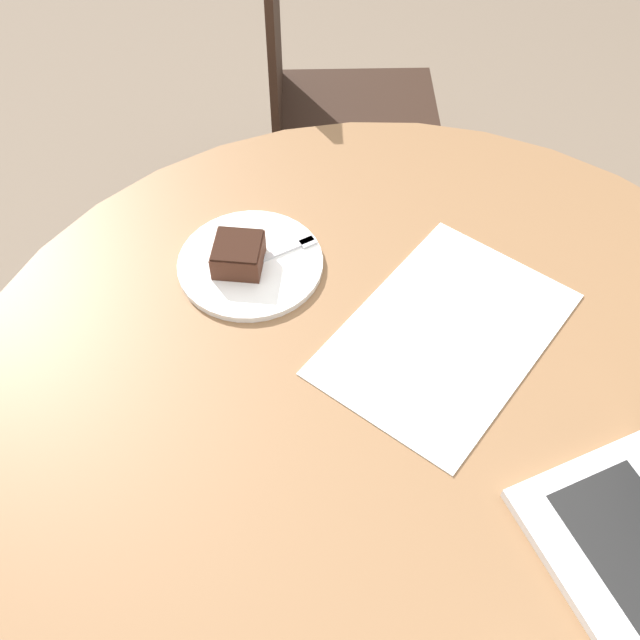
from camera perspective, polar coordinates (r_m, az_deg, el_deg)
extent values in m
plane|color=#6B5B4C|center=(1.76, 4.12, -19.21)|extent=(12.00, 12.00, 0.00)
cylinder|color=brown|center=(1.75, 4.14, -19.10)|extent=(0.42, 0.42, 0.02)
cylinder|color=brown|center=(1.43, 4.93, -14.68)|extent=(0.12, 0.12, 0.66)
cylinder|color=brown|center=(1.13, 6.12, -7.73)|extent=(1.40, 1.40, 0.03)
cube|color=black|center=(1.99, 2.83, 15.04)|extent=(0.59, 0.59, 0.02)
cube|color=black|center=(1.86, -3.48, 20.57)|extent=(0.30, 0.27, 0.44)
cube|color=black|center=(2.31, 7.21, 13.15)|extent=(0.05, 0.05, 0.45)
cube|color=black|center=(2.03, 8.31, 6.32)|extent=(0.05, 0.05, 0.45)
cube|color=black|center=(2.29, -2.61, 13.09)|extent=(0.05, 0.05, 0.45)
cube|color=black|center=(2.00, -2.66, 6.20)|extent=(0.05, 0.05, 0.45)
cube|color=white|center=(1.21, 9.56, -1.02)|extent=(0.43, 0.30, 0.00)
cylinder|color=white|center=(1.29, -5.32, 4.31)|extent=(0.25, 0.25, 0.01)
cube|color=#472619|center=(1.27, -6.24, 4.94)|extent=(0.11, 0.11, 0.04)
cube|color=black|center=(1.25, -6.34, 5.71)|extent=(0.11, 0.11, 0.00)
cube|color=silver|center=(1.29, -3.85, 4.88)|extent=(0.16, 0.07, 0.00)
cube|color=silver|center=(1.31, -0.99, 6.05)|extent=(0.04, 0.03, 0.00)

